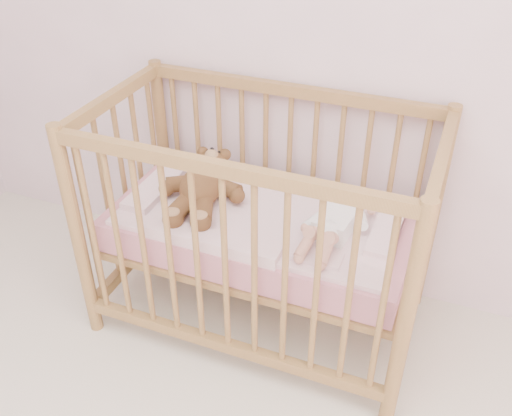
% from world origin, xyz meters
% --- Properties ---
extents(crib, '(1.36, 0.76, 1.00)m').
position_xyz_m(crib, '(-0.16, 1.60, 0.50)').
color(crib, '#A07E43').
rests_on(crib, floor).
extents(mattress, '(1.22, 0.62, 0.13)m').
position_xyz_m(mattress, '(-0.16, 1.60, 0.49)').
color(mattress, pink).
rests_on(mattress, crib).
extents(blanket, '(1.10, 0.58, 0.06)m').
position_xyz_m(blanket, '(-0.16, 1.60, 0.56)').
color(blanket, '#F7AAB4').
rests_on(blanket, mattress).
extents(baby, '(0.29, 0.52, 0.12)m').
position_xyz_m(baby, '(0.16, 1.58, 0.64)').
color(baby, white).
rests_on(baby, blanket).
extents(teddy_bear, '(0.48, 0.60, 0.15)m').
position_xyz_m(teddy_bear, '(-0.41, 1.58, 0.65)').
color(teddy_bear, brown).
rests_on(teddy_bear, blanket).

